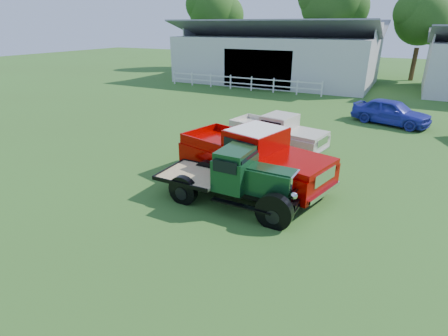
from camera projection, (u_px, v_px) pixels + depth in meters
The scene contains 10 objects.
ground at pixel (200, 212), 10.70m from camera, with size 120.00×120.00×0.00m, color #356D24.
shed_left at pixel (277, 52), 33.91m from camera, with size 18.80×10.20×5.60m, color #9E9E9E, non-canonical shape.
fence_rail at pixel (241, 83), 30.27m from camera, with size 14.20×0.16×1.20m, color white, non-canonical shape.
tree_a at pixel (213, 24), 43.42m from camera, with size 6.30×6.30×10.50m, color #19400E, non-canonical shape.
tree_b at pixel (329, 20), 38.04m from camera, with size 6.90×6.90×11.50m, color #19400E, non-canonical shape.
tree_c at pixel (420, 33), 33.84m from camera, with size 5.40×5.40×9.00m, color #19400E, non-canonical shape.
vintage_flatbed at pixel (233, 177), 10.87m from camera, with size 4.67×1.85×1.85m, color #113A1C, non-canonical shape.
red_pickup at pixel (253, 156), 12.25m from camera, with size 5.70×2.19×2.08m, color #970200, non-canonical shape.
white_pickup at pixel (277, 133), 15.55m from camera, with size 4.45×1.73×1.63m, color beige, non-canonical shape.
misc_car_blue at pixel (391, 112), 19.77m from camera, with size 1.69×4.20×1.43m, color #2931A9.
Camera 1 is at (5.00, -7.96, 5.33)m, focal length 28.00 mm.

